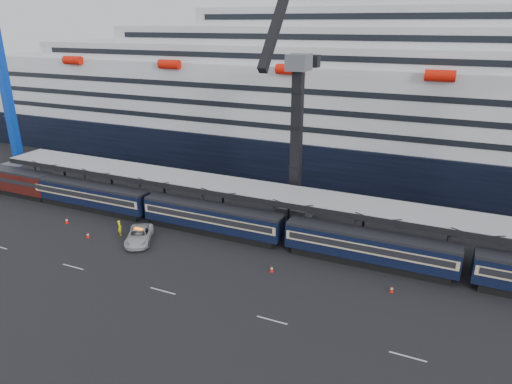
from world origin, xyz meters
TOP-DOWN VIEW (x-y plane):
  - ground at (0.00, 0.00)m, footprint 260.00×260.00m
  - train at (-4.65, 10.00)m, footprint 133.05×3.00m
  - canopy at (0.00, 14.00)m, footprint 130.00×6.25m
  - cruise_ship at (-1.08, 45.99)m, footprint 214.09×28.84m
  - crane_blue at (-72.00, 17.55)m, footprint 4.50×19.91m
  - crane_dark_near at (-20.00, 18.59)m, footprint 4.50×17.75m
  - pickup_truck at (-35.06, 4.09)m, footprint 5.39×6.79m
  - worker at (-38.57, 4.72)m, footprint 0.87×0.85m
  - traffic_cone_a at (-47.61, 4.65)m, footprint 0.43×0.43m
  - traffic_cone_b at (-41.83, 2.43)m, footprint 0.39×0.39m
  - traffic_cone_c at (-17.30, 4.03)m, footprint 0.39×0.39m
  - traffic_cone_d at (-4.68, 5.26)m, footprint 0.37×0.37m

SIDE VIEW (x-z plane):
  - ground at x=0.00m, z-range 0.00..0.00m
  - traffic_cone_d at x=-4.68m, z-range 0.00..0.74m
  - traffic_cone_b at x=-41.83m, z-range 0.00..0.77m
  - traffic_cone_c at x=-17.30m, z-range 0.00..0.77m
  - traffic_cone_a at x=-47.61m, z-range -0.01..0.86m
  - pickup_truck at x=-35.06m, z-range 0.00..1.72m
  - worker at x=-38.57m, z-range 0.00..2.01m
  - train at x=-4.65m, z-range 0.18..4.23m
  - canopy at x=0.00m, z-range 2.49..8.01m
  - crane_dark_near at x=-20.00m, z-range -5.61..29.47m
  - cruise_ship at x=-1.08m, z-range -4.66..29.34m
  - crane_blue at x=-72.00m, z-range -7.78..44.23m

